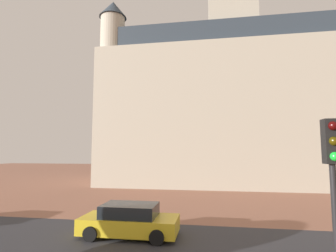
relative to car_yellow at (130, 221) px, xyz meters
The scene contains 4 objects.
ground_plane 2.39m from the car_yellow, 27.85° to the left, with size 120.00×120.00×0.00m, color #93604C.
landmark_building 23.25m from the car_yellow, 74.39° to the left, with size 28.92×12.79×36.58m.
car_yellow is the anchor object (origin of this frame).
traffic_light_pole 9.13m from the car_yellow, 45.79° to the right, with size 0.28×0.34×4.58m.
Camera 1 is at (1.68, -2.95, 3.95)m, focal length 27.46 mm.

